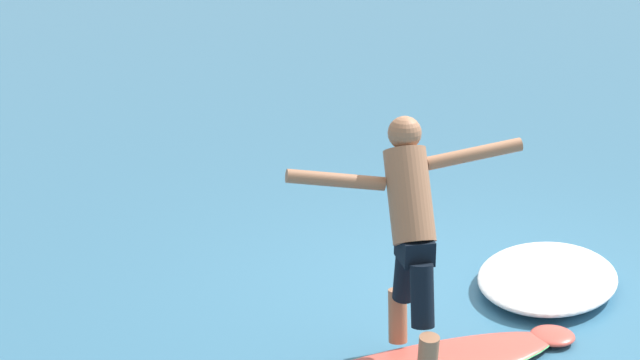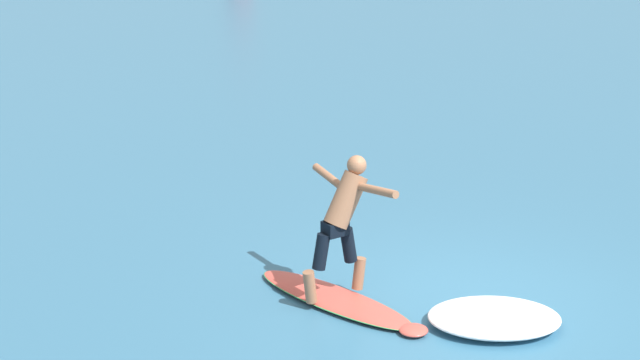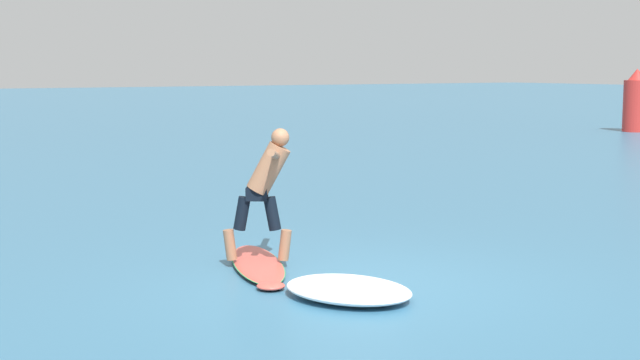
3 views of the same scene
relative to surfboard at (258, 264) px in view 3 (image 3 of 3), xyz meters
name	(u,v)px [view 3 (image 3 of 3)]	position (x,y,z in m)	size (l,w,h in m)	color
ground_plane	(352,284)	(1.28, 0.52, -0.05)	(200.00, 200.00, 0.00)	teal
surfboard	(258,264)	(0.00, 0.00, 0.00)	(2.44, 1.36, 0.23)	#D45145
surfer	(266,183)	(0.02, 0.11, 1.00)	(1.36, 1.08, 1.62)	#9A6748
channel_marker_buoy	(636,103)	(-12.99, 23.29, 1.05)	(0.96, 0.96, 2.40)	red
wave_foam_at_tail	(348,289)	(1.78, 0.13, 0.05)	(1.74, 1.52, 0.19)	white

